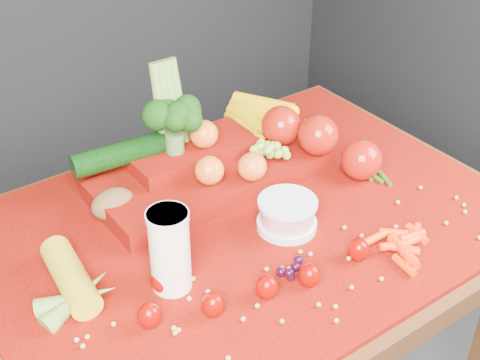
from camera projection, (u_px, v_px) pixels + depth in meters
table at (245, 260)px, 1.42m from camera, size 1.10×0.80×0.75m
red_cloth at (246, 223)px, 1.36m from camera, size 1.05×0.75×0.01m
milk_glass at (170, 248)px, 1.15m from camera, size 0.08×0.08×0.16m
yogurt_bowl at (287, 213)px, 1.32m from camera, size 0.12×0.12×0.07m
strawberry_scatter at (233, 277)px, 1.18m from camera, size 0.44×0.28×0.05m
dark_grape_cluster at (296, 271)px, 1.21m from camera, size 0.06×0.05×0.03m
soybean_scatter at (310, 272)px, 1.22m from camera, size 0.84×0.24×0.01m
corn_ear at (75, 292)px, 1.15m from camera, size 0.20×0.24×0.06m
potato at (113, 204)px, 1.35m from camera, size 0.09×0.07×0.06m
baby_carrot_pile at (403, 246)px, 1.27m from camera, size 0.17×0.18×0.03m
green_bean_pile at (367, 168)px, 1.51m from camera, size 0.14×0.12×0.01m
produce_mound at (228, 155)px, 1.45m from camera, size 0.60×0.36×0.27m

